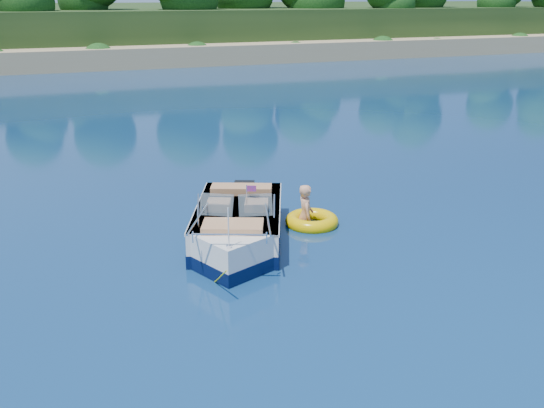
% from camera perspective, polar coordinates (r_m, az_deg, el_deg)
% --- Properties ---
extents(ground, '(160.00, 160.00, 0.00)m').
position_cam_1_polar(ground, '(13.54, 3.89, -3.39)').
color(ground, '#091F42').
rests_on(ground, ground).
extents(shoreline, '(170.00, 59.00, 6.00)m').
position_cam_1_polar(shoreline, '(75.37, -17.94, 15.02)').
color(shoreline, tan).
rests_on(shoreline, ground).
extents(motorboat, '(3.10, 4.90, 1.73)m').
position_cam_1_polar(motorboat, '(13.23, -3.25, -2.36)').
color(motorboat, silver).
rests_on(motorboat, ground).
extents(tow_tube, '(1.59, 1.59, 0.34)m').
position_cam_1_polar(tow_tube, '(14.41, 3.77, -1.61)').
color(tow_tube, '#E6B703').
rests_on(tow_tube, ground).
extents(boy, '(0.55, 0.91, 1.68)m').
position_cam_1_polar(boy, '(14.45, 3.11, -1.90)').
color(boy, tan).
rests_on(boy, ground).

